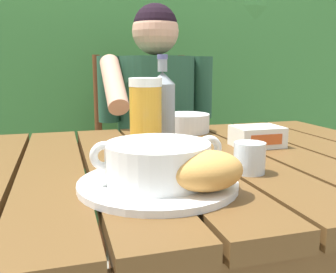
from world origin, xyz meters
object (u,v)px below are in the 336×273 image
(serving_plate, at_px, (158,184))
(diner_bowl, at_px, (186,123))
(beer_bottle, at_px, (164,108))
(person_eating, at_px, (158,129))
(beer_glass, at_px, (146,117))
(table_knife, at_px, (205,164))
(soup_bowl, at_px, (158,161))
(bread_roll, at_px, (207,171))
(chair_near_diner, at_px, (148,171))
(water_glass_small, at_px, (249,158))
(butter_tub, at_px, (257,136))

(serving_plate, relative_size, diner_bowl, 1.85)
(beer_bottle, bearing_deg, serving_plate, -107.75)
(serving_plate, xyz_separation_m, beer_bottle, (0.10, 0.31, 0.10))
(person_eating, relative_size, beer_glass, 6.69)
(person_eating, bearing_deg, table_knife, -97.03)
(soup_bowl, distance_m, bread_roll, 0.10)
(serving_plate, distance_m, bread_roll, 0.10)
(soup_bowl, bearing_deg, bread_roll, -49.40)
(soup_bowl, relative_size, bread_roll, 1.76)
(serving_plate, bearing_deg, beer_bottle, 72.25)
(serving_plate, bearing_deg, beer_glass, 82.09)
(soup_bowl, bearing_deg, table_knife, 38.98)
(diner_bowl, bearing_deg, serving_plate, -113.94)
(bread_roll, distance_m, diner_bowl, 0.61)
(beer_bottle, bearing_deg, chair_near_diner, 80.30)
(beer_bottle, xyz_separation_m, water_glass_small, (0.10, -0.28, -0.07))
(table_knife, bearing_deg, water_glass_small, -48.59)
(serving_plate, height_order, bread_roll, bread_roll)
(person_eating, height_order, beer_glass, person_eating)
(bread_roll, height_order, butter_tub, bread_roll)
(serving_plate, relative_size, butter_tub, 2.24)
(person_eating, xyz_separation_m, bread_roll, (-0.16, -0.93, 0.09))
(bread_roll, bearing_deg, water_glass_small, 38.23)
(bread_roll, xyz_separation_m, table_knife, (0.07, 0.18, -0.04))
(serving_plate, height_order, water_glass_small, water_glass_small)
(person_eating, bearing_deg, beer_bottle, -102.91)
(serving_plate, distance_m, butter_tub, 0.42)
(chair_near_diner, height_order, beer_bottle, chair_near_diner)
(person_eating, xyz_separation_m, table_knife, (-0.09, -0.75, 0.05))
(bread_roll, distance_m, butter_tub, 0.43)
(serving_plate, height_order, diner_bowl, diner_bowl)
(chair_near_diner, relative_size, butter_tub, 8.19)
(person_eating, distance_m, butter_tub, 0.62)
(serving_plate, xyz_separation_m, soup_bowl, (0.00, 0.00, 0.04))
(beer_glass, height_order, table_knife, beer_glass)
(soup_bowl, distance_m, butter_tub, 0.42)
(diner_bowl, bearing_deg, bread_roll, -105.79)
(beer_glass, bearing_deg, beer_bottle, 49.47)
(soup_bowl, distance_m, water_glass_small, 0.20)
(water_glass_small, bearing_deg, person_eating, 88.06)
(chair_near_diner, xyz_separation_m, person_eating, (-0.00, -0.20, 0.24))
(water_glass_small, bearing_deg, bread_roll, -141.77)
(bread_roll, relative_size, butter_tub, 1.05)
(bread_roll, distance_m, beer_glass, 0.31)
(chair_near_diner, relative_size, table_knife, 6.35)
(butter_tub, height_order, table_knife, butter_tub)
(water_glass_small, height_order, diner_bowl, water_glass_small)
(beer_glass, bearing_deg, butter_tub, 3.30)
(serving_plate, xyz_separation_m, butter_tub, (0.34, 0.25, 0.02))
(beer_bottle, xyz_separation_m, diner_bowl, (0.13, 0.20, -0.07))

